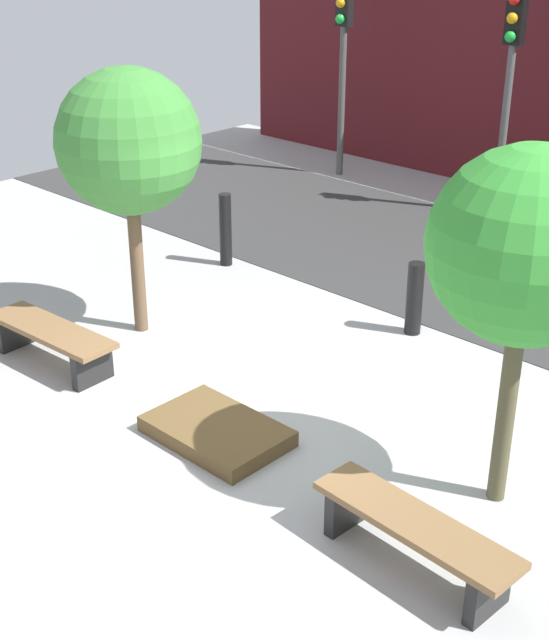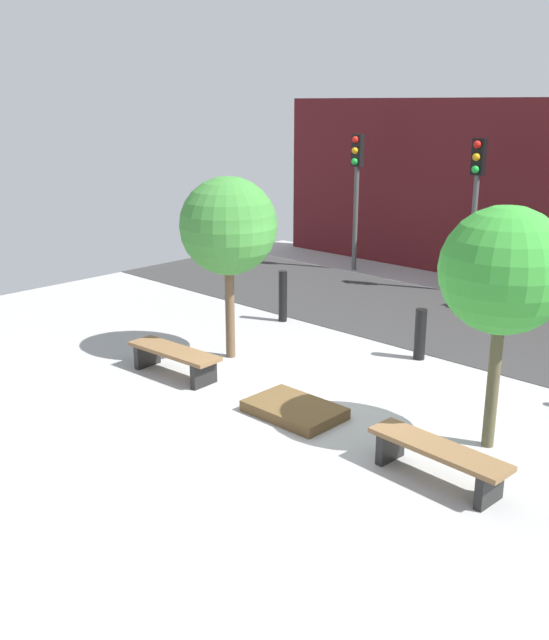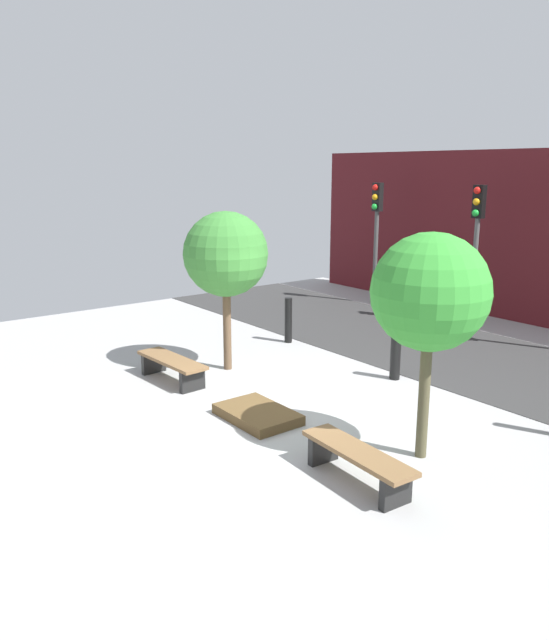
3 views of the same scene
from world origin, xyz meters
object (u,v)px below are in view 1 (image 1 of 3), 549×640
Objects in this scene: tree_behind_right_bench at (527,248)px; bollard_far_left at (226,230)px; planter_bed at (217,431)px; tree_behind_left_bench at (129,143)px; bench_right at (414,533)px; bench_left at (52,338)px; traffic_light_west at (343,42)px; traffic_light_mid_west at (511,63)px; bollard_left at (414,299)px.

tree_behind_right_bench is 6.14m from bollard_far_left.
tree_behind_right_bench is 2.99× the size of bollard_far_left.
tree_behind_left_bench reaches higher than planter_bed.
tree_behind_left_bench is at bearing 169.17° from bench_right.
bollard_far_left reaches higher than bench_left.
bench_right reaches higher than planter_bed.
tree_behind_right_bench reaches higher than bench_left.
planter_bed is 3.36m from tree_behind_right_bench.
bollard_far_left reaches higher than bench_right.
tree_behind_right_bench is at bearing 22.98° from planter_bed.
bench_left is 0.56× the size of tree_behind_right_bench.
bench_left is at bearing -175.17° from planter_bed.
bollard_far_left is (-0.77, 2.11, -1.71)m from tree_behind_left_bench.
bollard_far_left reaches higher than planter_bed.
traffic_light_west reaches higher than planter_bed.
bench_right is at bearing -14.27° from tree_behind_left_bench.
traffic_light_mid_west is (1.50, 4.54, 1.85)m from bollard_far_left.
bollard_left reaches higher than bench_right.
bollard_left reaches higher than bench_left.
traffic_light_mid_west reaches higher than bollard_left.
tree_behind_right_bench is at bearing -21.00° from bollard_far_left.
planter_bed is at bearing 1.40° from bench_left.
bench_left is 8.15m from traffic_light_mid_west.
traffic_light_mid_west is (0.73, 7.85, 2.04)m from bench_left.
traffic_light_mid_west is at bearing 120.40° from bench_right.
bench_left is 2.38m from planter_bed.
bench_right is at bearing -47.26° from traffic_light_west.
tree_behind_left_bench is 4.73m from tree_behind_right_bench.
traffic_light_mid_west is at bearing 0.00° from traffic_light_west.
tree_behind_right_bench is at bearing 10.83° from bench_left.
bollard_left is at bearing 90.00° from planter_bed.
bench_left is at bearing -95.35° from traffic_light_mid_west.
tree_behind_right_bench is 3.48× the size of bollard_left.
traffic_light_west is (-4.89, 7.65, 2.27)m from planter_bed.
bench_left is 4.73m from bench_right.
traffic_light_mid_west reaches higher than tree_behind_left_bench.
bench_right is 5.24m from tree_behind_left_bench.
bench_left is at bearing -72.17° from traffic_light_west.
planter_bed is 0.38× the size of traffic_light_mid_west.
tree_behind_right_bench reaches higher than planter_bed.
tree_behind_left_bench is 3.64m from bollard_left.
tree_behind_left_bench is at bearing -96.31° from traffic_light_mid_west.
tree_behind_right_bench is at bearing -42.50° from traffic_light_west.
bollard_left is at bearing 138.26° from tree_behind_right_bench.
planter_bed is at bearing -44.81° from bollard_far_left.
tree_behind_left_bench is at bearing 180.00° from tree_behind_right_bench.
planter_bed is (2.36, 0.20, -0.23)m from bench_left.
planter_bed is at bearing -90.00° from bollard_left.
traffic_light_mid_west is (3.26, 0.00, 0.00)m from traffic_light_west.
planter_bed is 3.13m from bollard_left.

